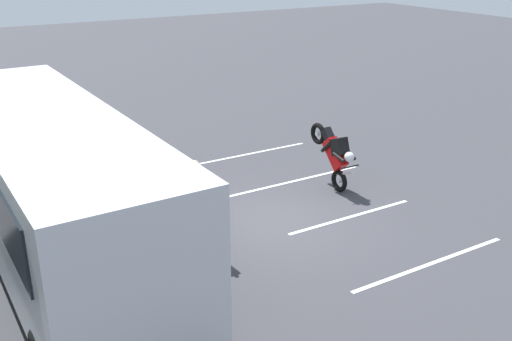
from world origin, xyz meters
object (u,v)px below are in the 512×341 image
at_px(spectator_right, 152,162).
at_px(spectator_left, 195,190).
at_px(tour_bus, 54,193).
at_px(parked_motorcycle_silver, 126,189).
at_px(spectator_far_left, 204,208).
at_px(stunt_motorcycle, 334,152).
at_px(spectator_centre, 172,178).

bearing_deg(spectator_right, spectator_left, -175.95).
height_order(tour_bus, spectator_left, tour_bus).
bearing_deg(parked_motorcycle_silver, spectator_far_left, -169.04).
distance_m(spectator_far_left, spectator_left, 1.02).
xyz_separation_m(spectator_far_left, stunt_motorcycle, (1.52, -4.59, -0.07)).
bearing_deg(spectator_right, stunt_motorcycle, -110.65).
xyz_separation_m(spectator_centre, parked_motorcycle_silver, (1.26, 0.72, -0.58)).
relative_size(spectator_far_left, spectator_centre, 1.02).
height_order(spectator_far_left, stunt_motorcycle, spectator_far_left).
bearing_deg(tour_bus, spectator_far_left, -111.10).
relative_size(spectator_right, parked_motorcycle_silver, 0.86).
bearing_deg(spectator_centre, parked_motorcycle_silver, 29.92).
relative_size(spectator_centre, stunt_motorcycle, 0.90).
distance_m(parked_motorcycle_silver, stunt_motorcycle, 5.50).
distance_m(spectator_far_left, stunt_motorcycle, 4.83).
bearing_deg(spectator_left, spectator_far_left, 164.83).
bearing_deg(tour_bus, spectator_left, -91.41).
distance_m(spectator_centre, parked_motorcycle_silver, 1.56).
xyz_separation_m(spectator_centre, stunt_motorcycle, (-0.43, -4.48, -0.04)).
height_order(spectator_left, stunt_motorcycle, spectator_left).
distance_m(spectator_right, stunt_motorcycle, 4.79).
height_order(tour_bus, spectator_far_left, tour_bus).
distance_m(spectator_centre, spectator_right, 1.26).
height_order(spectator_far_left, spectator_left, spectator_far_left).
height_order(spectator_left, parked_motorcycle_silver, spectator_left).
bearing_deg(parked_motorcycle_silver, spectator_right, -89.87).
bearing_deg(spectator_far_left, spectator_centre, -3.04).
xyz_separation_m(tour_bus, spectator_far_left, (-1.06, -2.74, -0.55)).
bearing_deg(spectator_far_left, parked_motorcycle_silver, 10.96).
bearing_deg(parked_motorcycle_silver, stunt_motorcycle, -107.93).
height_order(spectator_right, parked_motorcycle_silver, spectator_right).
bearing_deg(parked_motorcycle_silver, spectator_left, -158.25).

